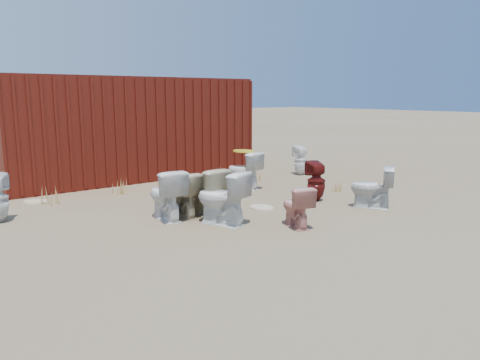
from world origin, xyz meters
TOP-DOWN VIEW (x-y plane):
  - ground at (0.00, 0.00)m, footprint 100.00×100.00m
  - shipping_container at (0.00, 5.20)m, footprint 6.00×2.40m
  - toilet_front_a at (-1.30, 0.88)m, footprint 0.54×0.86m
  - toilet_front_pink at (0.07, -0.71)m, footprint 0.54×0.71m
  - toilet_front_c at (-0.75, 0.09)m, footprint 0.74×0.95m
  - toilet_front_maroon at (1.63, 0.34)m, footprint 0.43×0.43m
  - toilet_front_e at (1.99, -0.66)m, footprint 0.76×0.84m
  - toilet_back_beige_left at (-1.01, 0.89)m, footprint 0.46×0.76m
  - toilet_back_beige_right at (-0.65, 0.68)m, footprint 0.47×0.81m
  - toilet_back_yellowlid at (1.26, 2.09)m, footprint 0.60×0.87m
  - toilet_back_e at (3.50, 2.61)m, footprint 0.40×0.41m
  - yellow_lid at (1.26, 2.09)m, footprint 0.41×0.51m
  - loose_tank at (0.71, 1.67)m, footprint 0.54×0.41m
  - loose_lid_near at (0.43, 0.52)m, footprint 0.41×0.52m
  - loose_lid_far at (-2.63, 3.50)m, footprint 0.59×0.59m
  - weed_clump_a at (-2.44, 3.17)m, footprint 0.36×0.36m
  - weed_clump_b at (0.27, 2.30)m, footprint 0.32×0.32m
  - weed_clump_c at (1.98, 2.52)m, footprint 0.36×0.36m
  - weed_clump_d at (-1.06, 3.20)m, footprint 0.30×0.30m
  - weed_clump_e at (1.65, 3.45)m, footprint 0.34×0.34m
  - weed_clump_f at (2.61, 0.59)m, footprint 0.28×0.28m

SIDE VIEW (x-z plane):
  - ground at x=0.00m, z-range 0.00..0.00m
  - loose_lid_near at x=0.43m, z-range 0.00..0.02m
  - loose_lid_far at x=-2.63m, z-range 0.00..0.02m
  - weed_clump_f at x=2.61m, z-range 0.00..0.22m
  - weed_clump_b at x=0.27m, z-range 0.00..0.25m
  - weed_clump_c at x=1.98m, z-range 0.00..0.27m
  - weed_clump_d at x=-1.06m, z-range 0.00..0.30m
  - weed_clump_e at x=1.65m, z-range 0.00..0.32m
  - weed_clump_a at x=-2.44m, z-range 0.00..0.32m
  - loose_tank at x=0.71m, z-range 0.00..0.35m
  - toilet_front_pink at x=0.07m, z-range 0.00..0.65m
  - toilet_back_e at x=3.50m, z-range 0.00..0.74m
  - toilet_front_e at x=1.99m, z-range 0.00..0.75m
  - toilet_back_beige_left at x=-1.01m, z-range 0.00..0.75m
  - toilet_front_maroon at x=1.63m, z-range 0.00..0.76m
  - toilet_back_yellowlid at x=1.26m, z-range 0.00..0.81m
  - toilet_back_beige_right at x=-0.65m, z-range 0.00..0.82m
  - toilet_front_a at x=-1.30m, z-range 0.00..0.83m
  - toilet_front_c at x=-0.75m, z-range 0.00..0.85m
  - yellow_lid at x=1.26m, z-range 0.81..0.83m
  - shipping_container at x=0.00m, z-range 0.00..2.40m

